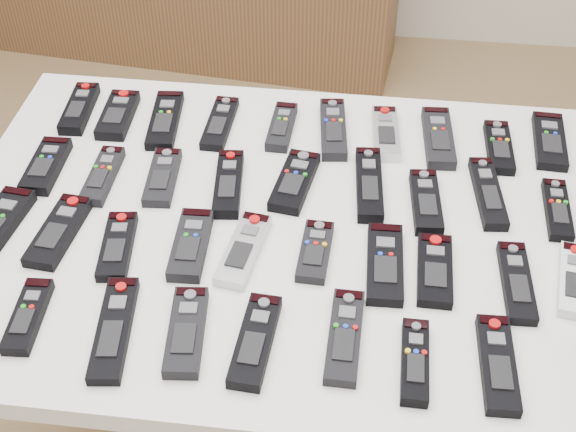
# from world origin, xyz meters

# --- Properties ---
(ground) EXTENTS (4.00, 4.00, 0.00)m
(ground) POSITION_xyz_m (0.00, 0.00, 0.00)
(ground) COLOR #9A7B4E
(ground) RESTS_ON ground
(table) EXTENTS (1.25, 0.88, 0.78)m
(table) POSITION_xyz_m (0.08, -0.10, 0.72)
(table) COLOR white
(table) RESTS_ON ground
(remote_0) EXTENTS (0.06, 0.17, 0.02)m
(remote_0) POSITION_xyz_m (-0.41, 0.20, 0.79)
(remote_0) COLOR black
(remote_0) RESTS_ON table
(remote_1) EXTENTS (0.07, 0.16, 0.02)m
(remote_1) POSITION_xyz_m (-0.32, 0.18, 0.79)
(remote_1) COLOR black
(remote_1) RESTS_ON table
(remote_2) EXTENTS (0.07, 0.20, 0.02)m
(remote_2) POSITION_xyz_m (-0.22, 0.18, 0.79)
(remote_2) COLOR black
(remote_2) RESTS_ON table
(remote_3) EXTENTS (0.05, 0.18, 0.02)m
(remote_3) POSITION_xyz_m (-0.10, 0.18, 0.79)
(remote_3) COLOR black
(remote_3) RESTS_ON table
(remote_4) EXTENTS (0.05, 0.15, 0.02)m
(remote_4) POSITION_xyz_m (0.03, 0.19, 0.79)
(remote_4) COLOR black
(remote_4) RESTS_ON table
(remote_5) EXTENTS (0.07, 0.20, 0.02)m
(remote_5) POSITION_xyz_m (0.14, 0.19, 0.79)
(remote_5) COLOR black
(remote_5) RESTS_ON table
(remote_6) EXTENTS (0.07, 0.17, 0.02)m
(remote_6) POSITION_xyz_m (0.25, 0.19, 0.79)
(remote_6) COLOR #B7B7BC
(remote_6) RESTS_ON table
(remote_7) EXTENTS (0.07, 0.19, 0.02)m
(remote_7) POSITION_xyz_m (0.35, 0.19, 0.79)
(remote_7) COLOR black
(remote_7) RESTS_ON table
(remote_8) EXTENTS (0.05, 0.16, 0.02)m
(remote_8) POSITION_xyz_m (0.48, 0.17, 0.79)
(remote_8) COLOR black
(remote_8) RESTS_ON table
(remote_9) EXTENTS (0.07, 0.18, 0.02)m
(remote_9) POSITION_xyz_m (0.58, 0.21, 0.79)
(remote_9) COLOR black
(remote_9) RESTS_ON table
(remote_10) EXTENTS (0.06, 0.16, 0.02)m
(remote_10) POSITION_xyz_m (-0.42, -0.00, 0.79)
(remote_10) COLOR black
(remote_10) RESTS_ON table
(remote_11) EXTENTS (0.05, 0.16, 0.02)m
(remote_11) POSITION_xyz_m (-0.30, -0.02, 0.79)
(remote_11) COLOR black
(remote_11) RESTS_ON table
(remote_12) EXTENTS (0.06, 0.16, 0.02)m
(remote_12) POSITION_xyz_m (-0.18, -0.01, 0.79)
(remote_12) COLOR black
(remote_12) RESTS_ON table
(remote_13) EXTENTS (0.07, 0.19, 0.02)m
(remote_13) POSITION_xyz_m (-0.05, -0.01, 0.79)
(remote_13) COLOR black
(remote_13) RESTS_ON table
(remote_14) EXTENTS (0.09, 0.18, 0.02)m
(remote_14) POSITION_xyz_m (0.08, 0.01, 0.79)
(remote_14) COLOR black
(remote_14) RESTS_ON table
(remote_15) EXTENTS (0.06, 0.21, 0.02)m
(remote_15) POSITION_xyz_m (0.22, 0.02, 0.79)
(remote_15) COLOR black
(remote_15) RESTS_ON table
(remote_16) EXTENTS (0.06, 0.17, 0.02)m
(remote_16) POSITION_xyz_m (0.33, -0.02, 0.79)
(remote_16) COLOR black
(remote_16) RESTS_ON table
(remote_17) EXTENTS (0.07, 0.20, 0.02)m
(remote_17) POSITION_xyz_m (0.44, 0.02, 0.79)
(remote_17) COLOR black
(remote_17) RESTS_ON table
(remote_18) EXTENTS (0.05, 0.16, 0.02)m
(remote_18) POSITION_xyz_m (0.57, -0.01, 0.79)
(remote_18) COLOR black
(remote_18) RESTS_ON table
(remote_20) EXTENTS (0.07, 0.18, 0.02)m
(remote_20) POSITION_xyz_m (-0.33, -0.18, 0.79)
(remote_20) COLOR black
(remote_20) RESTS_ON table
(remote_21) EXTENTS (0.07, 0.17, 0.02)m
(remote_21) POSITION_xyz_m (-0.21, -0.20, 0.79)
(remote_21) COLOR black
(remote_21) RESTS_ON table
(remote_22) EXTENTS (0.06, 0.17, 0.02)m
(remote_22) POSITION_xyz_m (-0.09, -0.19, 0.79)
(remote_22) COLOR black
(remote_22) RESTS_ON table
(remote_23) EXTENTS (0.08, 0.18, 0.02)m
(remote_23) POSITION_xyz_m (0.01, -0.19, 0.79)
(remote_23) COLOR #B7B7BC
(remote_23) RESTS_ON table
(remote_24) EXTENTS (0.06, 0.14, 0.02)m
(remote_24) POSITION_xyz_m (0.13, -0.17, 0.79)
(remote_24) COLOR black
(remote_24) RESTS_ON table
(remote_25) EXTENTS (0.07, 0.18, 0.02)m
(remote_25) POSITION_xyz_m (0.26, -0.19, 0.79)
(remote_25) COLOR black
(remote_25) RESTS_ON table
(remote_26) EXTENTS (0.06, 0.16, 0.02)m
(remote_26) POSITION_xyz_m (0.34, -0.19, 0.79)
(remote_26) COLOR black
(remote_26) RESTS_ON table
(remote_27) EXTENTS (0.05, 0.18, 0.02)m
(remote_27) POSITION_xyz_m (0.48, -0.21, 0.79)
(remote_27) COLOR black
(remote_27) RESTS_ON table
(remote_28) EXTENTS (0.07, 0.17, 0.02)m
(remote_28) POSITION_xyz_m (0.57, -0.19, 0.79)
(remote_28) COLOR silver
(remote_28) RESTS_ON table
(remote_30) EXTENTS (0.05, 0.15, 0.02)m
(remote_30) POSITION_xyz_m (-0.31, -0.38, 0.79)
(remote_30) COLOR black
(remote_30) RESTS_ON table
(remote_31) EXTENTS (0.08, 0.21, 0.02)m
(remote_31) POSITION_xyz_m (-0.17, -0.39, 0.79)
(remote_31) COLOR black
(remote_31) RESTS_ON table
(remote_32) EXTENTS (0.07, 0.18, 0.02)m
(remote_32) POSITION_xyz_m (-0.05, -0.38, 0.79)
(remote_32) COLOR black
(remote_32) RESTS_ON table
(remote_33) EXTENTS (0.06, 0.18, 0.02)m
(remote_33) POSITION_xyz_m (0.06, -0.38, 0.79)
(remote_33) COLOR black
(remote_33) RESTS_ON table
(remote_34) EXTENTS (0.05, 0.18, 0.02)m
(remote_34) POSITION_xyz_m (0.20, -0.36, 0.79)
(remote_34) COLOR black
(remote_34) RESTS_ON table
(remote_35) EXTENTS (0.04, 0.15, 0.02)m
(remote_35) POSITION_xyz_m (0.31, -0.39, 0.79)
(remote_35) COLOR black
(remote_35) RESTS_ON table
(remote_36) EXTENTS (0.06, 0.18, 0.02)m
(remote_36) POSITION_xyz_m (0.43, -0.38, 0.79)
(remote_36) COLOR black
(remote_36) RESTS_ON table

